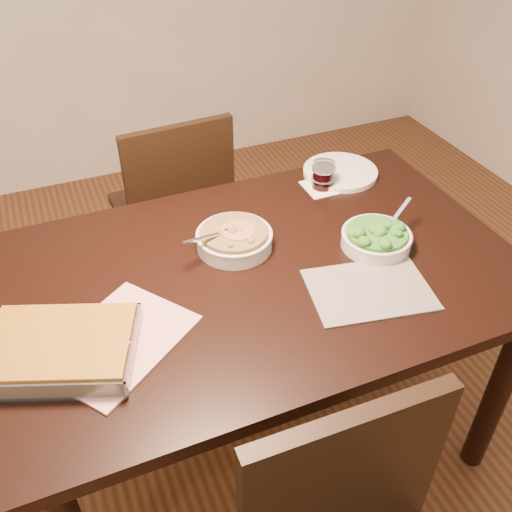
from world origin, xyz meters
TOP-DOWN VIEW (x-y plane):
  - ground at (0.00, 0.00)m, footprint 4.00×4.00m
  - table at (0.00, 0.00)m, footprint 1.40×0.90m
  - magazine_a at (-0.42, -0.12)m, footprint 0.42×0.40m
  - magazine_b at (0.22, -0.19)m, footprint 0.35×0.27m
  - coaster at (0.35, 0.31)m, footprint 0.12×0.12m
  - stew_bowl at (-0.03, 0.12)m, footprint 0.23×0.22m
  - broccoli_bowl at (0.34, -0.03)m, footprint 0.21×0.20m
  - baking_dish at (-0.54, -0.12)m, footprint 0.40×0.35m
  - wine_tumbler at (0.35, 0.31)m, footprint 0.08×0.08m
  - dinner_plate at (0.44, 0.36)m, footprint 0.25×0.25m
  - chair_far at (-0.04, 0.78)m, footprint 0.44×0.44m

SIDE VIEW (x-z plane):
  - ground at x=0.00m, z-range 0.00..0.00m
  - chair_far at x=-0.04m, z-range 0.05..0.93m
  - table at x=0.00m, z-range 0.28..1.03m
  - coaster at x=0.35m, z-range 0.75..0.75m
  - magazine_b at x=0.22m, z-range 0.75..0.76m
  - magazine_a at x=-0.42m, z-range 0.75..0.76m
  - dinner_plate at x=0.44m, z-range 0.75..0.77m
  - broccoli_bowl at x=0.34m, z-range 0.74..0.82m
  - baking_dish at x=-0.54m, z-range 0.75..0.81m
  - stew_bowl at x=-0.03m, z-range 0.74..0.82m
  - wine_tumbler at x=0.35m, z-range 0.75..0.84m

